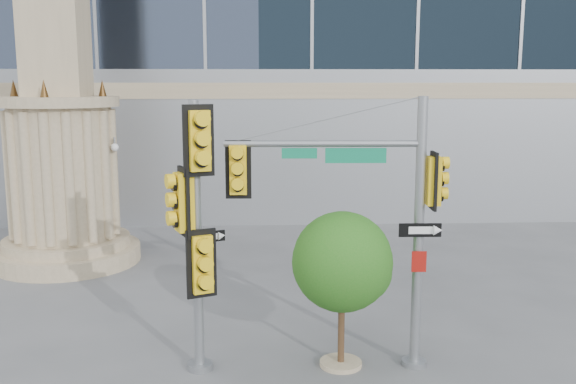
{
  "coord_description": "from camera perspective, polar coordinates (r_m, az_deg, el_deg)",
  "views": [
    {
      "loc": [
        -0.13,
        -10.61,
        5.51
      ],
      "look_at": [
        0.5,
        2.0,
        3.35
      ],
      "focal_mm": 40.0,
      "sensor_mm": 36.0,
      "label": 1
    }
  ],
  "objects": [
    {
      "name": "street_tree",
      "position": [
        12.44,
        5.0,
        -6.55
      ],
      "size": [
        1.98,
        1.94,
        3.09
      ],
      "color": "tan",
      "rests_on": "ground"
    },
    {
      "name": "main_signal_pole",
      "position": [
        12.2,
        7.26,
        -0.98
      ],
      "size": [
        4.08,
        0.52,
        5.26
      ],
      "rotation": [
        0.0,
        0.0,
        -0.04
      ],
      "color": "slate",
      "rests_on": "ground"
    },
    {
      "name": "monument",
      "position": [
        20.47,
        -19.79,
        9.17
      ],
      "size": [
        4.4,
        4.4,
        16.6
      ],
      "color": "tan",
      "rests_on": "ground"
    },
    {
      "name": "secondary_signal_pole",
      "position": [
        11.98,
        -8.24,
        -2.2
      ],
      "size": [
        0.98,
        0.71,
        5.2
      ],
      "rotation": [
        0.0,
        0.0,
        0.4
      ],
      "color": "slate",
      "rests_on": "ground"
    }
  ]
}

